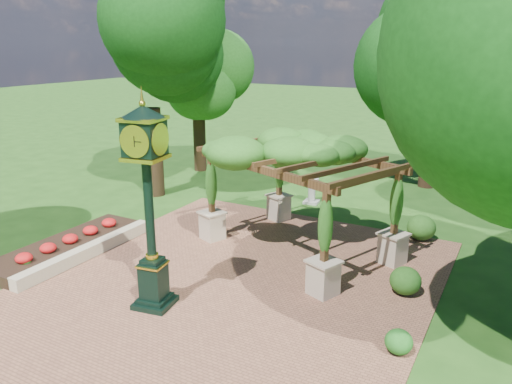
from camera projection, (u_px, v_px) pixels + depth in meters
The scene contains 13 objects.
ground at pixel (207, 303), 12.28m from camera, with size 120.00×120.00×0.00m, color #1E4714.
brick_plaza at pixel (228, 286), 13.12m from camera, with size 10.00×12.00×0.04m, color brown.
border_wall at pixel (88, 252), 14.78m from camera, with size 0.35×5.00×0.40m, color #C6B793.
flower_bed at pixel (67, 247), 15.20m from camera, with size 1.50×5.00×0.36m, color red.
pedestal_clock at pixel (148, 190), 11.28m from camera, with size 1.12×1.12×4.93m.
pergola at pixel (299, 159), 14.50m from camera, with size 6.50×5.29×3.54m.
sundial at pixel (312, 192), 19.80m from camera, with size 0.63×0.63×1.02m.
shrub_front at pixel (399, 342), 10.18m from camera, with size 0.57×0.57×0.52m, color #1E5C1A.
shrub_mid at pixel (405, 281), 12.56m from camera, with size 0.79×0.79×0.71m, color #224E16.
shrub_back at pixel (421, 228), 16.02m from camera, with size 0.91×0.91×0.81m, color #285819.
tree_west_near at pixel (146, 35), 19.16m from camera, with size 4.77×4.77×9.38m.
tree_west_far at pixel (198, 76), 23.74m from camera, with size 3.44×3.44×6.72m.
tree_north at pixel (440, 48), 20.50m from camera, with size 4.69×4.69×8.67m.
Camera 1 is at (6.37, -9.02, 6.16)m, focal length 35.00 mm.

